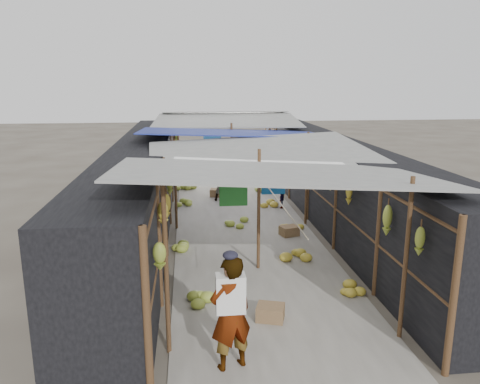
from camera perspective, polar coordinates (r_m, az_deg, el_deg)
name	(u,v)px	position (r m, az deg, el deg)	size (l,w,h in m)	color
ground	(287,344)	(7.60, 5.79, -17.99)	(80.00, 80.00, 0.00)	#6B6356
aisle_slab	(240,221)	(13.50, 0.00, -3.55)	(3.60, 16.00, 0.02)	#9E998E
stall_left	(143,185)	(13.19, -11.74, 0.88)	(1.40, 15.00, 2.30)	black
stall_right	(333,180)	(13.77, 11.24, 1.43)	(1.40, 15.00, 2.30)	black
crate_near	(270,313)	(8.16, 3.73, -14.50)	(0.46, 0.36, 0.27)	#876344
crate_mid	(289,231)	(12.28, 6.01, -4.77)	(0.44, 0.35, 0.27)	#876344
crate_back	(217,193)	(16.28, -2.84, -0.12)	(0.45, 0.37, 0.28)	#876344
black_basin	(272,185)	(17.75, 3.93, 0.84)	(0.60, 0.60, 0.18)	black
vendor_elderly	(231,313)	(6.63, -1.15, -14.59)	(0.61, 0.40, 1.68)	white
shopper_blue	(224,180)	(15.66, -2.00, 1.42)	(0.67, 0.52, 1.39)	#214EA5
vendor_seated	(281,196)	(14.77, 5.02, -0.49)	(0.53, 0.30, 0.82)	#49443F
market_canopy	(240,137)	(13.34, -0.05, 6.77)	(5.62, 15.20, 2.77)	brown
hanging_bananas	(242,163)	(13.17, 0.21, 3.52)	(3.95, 14.03, 0.73)	olive
floor_bananas	(253,226)	(12.58, 1.54, -4.16)	(3.97, 9.72, 0.35)	olive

